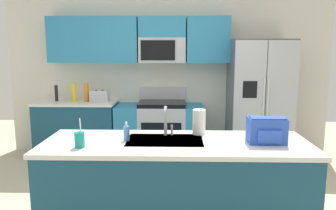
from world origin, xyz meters
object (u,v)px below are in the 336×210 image
object	(u,v)px
refrigerator	(259,101)
drink_cup_teal	(80,140)
sink_faucet	(166,118)
toaster	(100,96)
soap_dispenser	(127,133)
backpack	(267,130)
bottle_orange	(86,92)
pepper_mill	(56,93)
paper_towel_roll	(199,122)
range_oven	(160,130)
bottle_yellow	(74,92)

from	to	relation	value
refrigerator	drink_cup_teal	world-z (taller)	refrigerator
refrigerator	sink_faucet	world-z (taller)	refrigerator
toaster	soap_dispenser	world-z (taller)	toaster
backpack	sink_faucet	bearing A→B (deg)	166.95
bottle_orange	drink_cup_teal	bearing A→B (deg)	-76.15
refrigerator	pepper_mill	size ratio (longest dim) A/B	7.36
drink_cup_teal	paper_towel_roll	size ratio (longest dim) A/B	1.04
toaster	soap_dispenser	xyz separation A→B (m)	(0.75, -2.18, -0.02)
range_oven	refrigerator	size ratio (longest dim) A/B	0.74
range_oven	backpack	size ratio (longest dim) A/B	4.25
bottle_yellow	paper_towel_roll	xyz separation A→B (m)	(1.81, -1.94, -0.03)
toaster	paper_towel_roll	xyz separation A→B (m)	(1.41, -1.94, 0.03)
refrigerator	pepper_mill	bearing A→B (deg)	178.73
paper_towel_roll	bottle_yellow	bearing A→B (deg)	133.05
bottle_yellow	toaster	bearing A→B (deg)	-0.53
range_oven	paper_towel_roll	bearing A→B (deg)	-76.32
pepper_mill	backpack	size ratio (longest dim) A/B	0.79
range_oven	drink_cup_teal	world-z (taller)	drink_cup_teal
sink_faucet	soap_dispenser	size ratio (longest dim) A/B	1.66
pepper_mill	bottle_orange	size ratio (longest dim) A/B	0.86
range_oven	toaster	world-z (taller)	range_oven
bottle_orange	drink_cup_teal	xyz separation A→B (m)	(0.60, -2.44, -0.08)
toaster	bottle_orange	xyz separation A→B (m)	(-0.21, 0.04, 0.06)
toaster	drink_cup_teal	bearing A→B (deg)	-80.78
toaster	pepper_mill	world-z (taller)	pepper_mill
range_oven	pepper_mill	bearing A→B (deg)	-179.91
toaster	paper_towel_roll	bearing A→B (deg)	-53.89
toaster	paper_towel_roll	size ratio (longest dim) A/B	1.17
refrigerator	toaster	world-z (taller)	refrigerator
toaster	bottle_yellow	distance (m)	0.40
bottle_orange	soap_dispenser	bearing A→B (deg)	-66.57
soap_dispenser	backpack	distance (m)	1.23
range_oven	bottle_yellow	world-z (taller)	bottle_yellow
bottle_orange	drink_cup_teal	size ratio (longest dim) A/B	1.18
refrigerator	bottle_yellow	bearing A→B (deg)	179.53
pepper_mill	backpack	bearing A→B (deg)	-40.31
range_oven	pepper_mill	distance (m)	1.72
backpack	paper_towel_roll	bearing A→B (deg)	153.66
sink_faucet	refrigerator	bearing A→B (deg)	55.88
backpack	bottle_orange	bearing A→B (deg)	134.23
bottle_orange	drink_cup_teal	world-z (taller)	bottle_orange
range_oven	soap_dispenser	world-z (taller)	range_oven
pepper_mill	bottle_yellow	bearing A→B (deg)	-9.02
range_oven	bottle_orange	xyz separation A→B (m)	(-1.14, -0.02, 0.60)
bottle_yellow	bottle_orange	bearing A→B (deg)	9.54
bottle_orange	sink_faucet	xyz separation A→B (m)	(1.31, -2.05, 0.02)
pepper_mill	bottle_orange	world-z (taller)	bottle_orange
pepper_mill	paper_towel_roll	size ratio (longest dim) A/B	1.05
drink_cup_teal	pepper_mill	bearing A→B (deg)	113.79
bottle_yellow	drink_cup_teal	bearing A→B (deg)	-71.84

